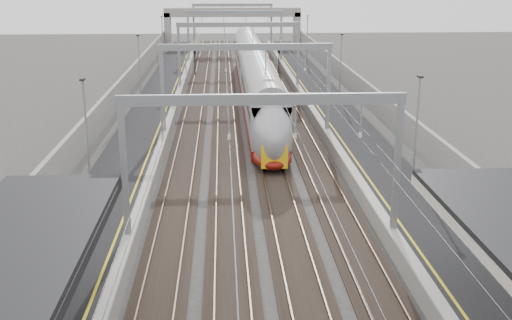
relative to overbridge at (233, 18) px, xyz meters
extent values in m
cube|color=black|center=(-8.00, -55.00, -4.81)|extent=(4.00, 120.00, 1.00)
cube|color=black|center=(8.00, -55.00, -4.81)|extent=(4.00, 120.00, 1.00)
cube|color=black|center=(-4.50, -55.00, -5.27)|extent=(2.40, 140.00, 0.08)
cube|color=brown|center=(-5.22, -55.00, -5.18)|extent=(0.07, 140.00, 0.14)
cube|color=brown|center=(-3.78, -55.00, -5.18)|extent=(0.07, 140.00, 0.14)
cube|color=black|center=(-1.50, -55.00, -5.27)|extent=(2.40, 140.00, 0.08)
cube|color=brown|center=(-2.22, -55.00, -5.18)|extent=(0.07, 140.00, 0.14)
cube|color=brown|center=(-0.78, -55.00, -5.18)|extent=(0.07, 140.00, 0.14)
cube|color=black|center=(1.50, -55.00, -5.27)|extent=(2.40, 140.00, 0.08)
cube|color=brown|center=(0.78, -55.00, -5.18)|extent=(0.07, 140.00, 0.14)
cube|color=brown|center=(2.22, -55.00, -5.18)|extent=(0.07, 140.00, 0.14)
cube|color=black|center=(4.50, -55.00, -5.27)|extent=(2.40, 140.00, 0.08)
cube|color=brown|center=(3.78, -55.00, -5.18)|extent=(0.07, 140.00, 0.14)
cube|color=brown|center=(5.22, -55.00, -5.18)|extent=(0.07, 140.00, 0.14)
cube|color=gray|center=(-6.30, -78.00, -1.01)|extent=(0.28, 0.28, 6.60)
cube|color=gray|center=(6.30, -78.00, -1.01)|extent=(0.28, 0.28, 6.60)
cube|color=gray|center=(0.00, -78.00, 2.04)|extent=(13.00, 0.25, 0.50)
cube|color=gray|center=(-6.30, -58.00, -1.01)|extent=(0.28, 0.28, 6.60)
cube|color=gray|center=(6.30, -58.00, -1.01)|extent=(0.28, 0.28, 6.60)
cube|color=gray|center=(0.00, -58.00, 2.04)|extent=(13.00, 0.25, 0.50)
cube|color=gray|center=(-6.30, -38.00, -1.01)|extent=(0.28, 0.28, 6.60)
cube|color=gray|center=(6.30, -38.00, -1.01)|extent=(0.28, 0.28, 6.60)
cube|color=gray|center=(0.00, -38.00, 2.04)|extent=(13.00, 0.25, 0.50)
cube|color=gray|center=(-6.30, -18.00, -1.01)|extent=(0.28, 0.28, 6.60)
cube|color=gray|center=(6.30, -18.00, -1.01)|extent=(0.28, 0.28, 6.60)
cube|color=gray|center=(0.00, -18.00, 2.04)|extent=(13.00, 0.25, 0.50)
cube|color=gray|center=(-6.30, 0.00, -1.01)|extent=(0.28, 0.28, 6.60)
cube|color=gray|center=(6.30, 0.00, -1.01)|extent=(0.28, 0.28, 6.60)
cube|color=gray|center=(0.00, 0.00, 2.04)|extent=(13.00, 0.25, 0.50)
cylinder|color=#262628|center=(-4.50, -50.00, 0.19)|extent=(0.03, 140.00, 0.03)
cylinder|color=#262628|center=(-1.50, -50.00, 0.19)|extent=(0.03, 140.00, 0.03)
cylinder|color=#262628|center=(1.50, -50.00, 0.19)|extent=(0.03, 140.00, 0.03)
cylinder|color=#262628|center=(4.50, -50.00, 0.19)|extent=(0.03, 140.00, 0.03)
cube|color=gray|center=(0.00, 0.00, 0.89)|extent=(22.00, 2.20, 1.40)
cube|color=gray|center=(-10.50, 0.00, -2.21)|extent=(1.00, 2.20, 6.20)
cube|color=gray|center=(10.50, 0.00, -2.21)|extent=(1.00, 2.20, 6.20)
cube|color=gray|center=(-11.20, -55.00, -3.71)|extent=(0.30, 120.00, 3.20)
cube|color=gray|center=(11.20, -55.00, -3.71)|extent=(0.30, 120.00, 3.20)
cube|color=maroon|center=(1.50, -52.61, -4.70)|extent=(2.75, 23.41, 0.81)
cube|color=#98979D|center=(1.50, -52.61, -2.77)|extent=(2.75, 23.41, 3.05)
cube|color=black|center=(1.50, -60.81, -5.03)|extent=(2.04, 2.44, 0.51)
cube|color=maroon|center=(1.50, -28.80, -4.70)|extent=(2.75, 23.41, 0.81)
cube|color=#98979D|center=(1.50, -28.80, -2.77)|extent=(2.75, 23.41, 3.05)
cube|color=black|center=(1.50, -36.99, -5.03)|extent=(2.04, 2.44, 0.51)
ellipsoid|color=#98979D|center=(1.50, -64.52, -3.07)|extent=(2.75, 5.29, 4.27)
cube|color=yellow|center=(1.50, -66.71, -3.99)|extent=(1.73, 0.12, 1.53)
cube|color=black|center=(1.50, -66.25, -2.46)|extent=(1.63, 0.58, 0.95)
cylinder|color=black|center=(-5.20, -25.43, -3.81)|extent=(0.12, 0.12, 3.00)
cube|color=black|center=(-5.20, -25.43, -2.21)|extent=(0.32, 0.22, 0.75)
sphere|color=#0CE526|center=(-5.20, -25.56, -2.06)|extent=(0.16, 0.16, 0.16)
cylinder|color=black|center=(3.20, -30.23, -3.81)|extent=(0.12, 0.12, 3.00)
cube|color=black|center=(3.20, -30.23, -2.21)|extent=(0.32, 0.22, 0.75)
sphere|color=red|center=(3.20, -30.36, -2.06)|extent=(0.16, 0.16, 0.16)
cylinder|color=black|center=(5.40, -25.10, -3.81)|extent=(0.12, 0.12, 3.00)
cube|color=black|center=(5.40, -25.10, -2.21)|extent=(0.32, 0.22, 0.75)
sphere|color=#0CE526|center=(5.40, -25.23, -2.06)|extent=(0.16, 0.16, 0.16)
camera|label=1|loc=(-1.76, -106.11, 7.63)|focal=45.00mm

